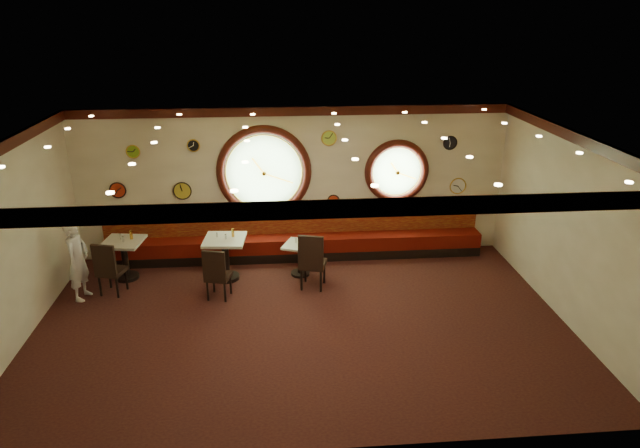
{
  "coord_description": "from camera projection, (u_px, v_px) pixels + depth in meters",
  "views": [
    {
      "loc": [
        -0.43,
        -8.5,
        5.09
      ],
      "look_at": [
        0.38,
        0.8,
        1.5
      ],
      "focal_mm": 32.0,
      "sensor_mm": 36.0,
      "label": 1
    }
  ],
  "objects": [
    {
      "name": "floor",
      "position": [
        302.0,
        323.0,
        9.77
      ],
      "size": [
        9.0,
        6.0,
        0.0
      ],
      "primitive_type": "cube",
      "color": "black",
      "rests_on": "ground"
    },
    {
      "name": "ceiling",
      "position": [
        300.0,
        139.0,
        8.62
      ],
      "size": [
        9.0,
        6.0,
        0.02
      ],
      "primitive_type": "cube",
      "color": "#B28E32",
      "rests_on": "wall_back"
    },
    {
      "name": "wall_back",
      "position": [
        293.0,
        183.0,
        11.98
      ],
      "size": [
        9.0,
        0.02,
        3.2
      ],
      "primitive_type": "cube",
      "color": "beige",
      "rests_on": "floor"
    },
    {
      "name": "wall_front",
      "position": [
        316.0,
        337.0,
        6.4
      ],
      "size": [
        9.0,
        0.02,
        3.2
      ],
      "primitive_type": "cube",
      "color": "beige",
      "rests_on": "floor"
    },
    {
      "name": "wall_left",
      "position": [
        11.0,
        246.0,
        8.83
      ],
      "size": [
        0.02,
        6.0,
        3.2
      ],
      "primitive_type": "cube",
      "color": "beige",
      "rests_on": "floor"
    },
    {
      "name": "wall_right",
      "position": [
        569.0,
        228.0,
        9.56
      ],
      "size": [
        0.02,
        6.0,
        3.2
      ],
      "primitive_type": "cube",
      "color": "beige",
      "rests_on": "floor"
    },
    {
      "name": "molding_back",
      "position": [
        292.0,
        111.0,
        11.4
      ],
      "size": [
        9.0,
        0.1,
        0.18
      ],
      "primitive_type": "cube",
      "color": "#350F09",
      "rests_on": "wall_back"
    },
    {
      "name": "molding_front",
      "position": [
        315.0,
        209.0,
        5.91
      ],
      "size": [
        9.0,
        0.1,
        0.18
      ],
      "primitive_type": "cube",
      "color": "#350F09",
      "rests_on": "wall_back"
    },
    {
      "name": "molding_right",
      "position": [
        580.0,
        139.0,
        9.01
      ],
      "size": [
        0.1,
        6.0,
        0.18
      ],
      "primitive_type": "cube",
      "color": "#350F09",
      "rests_on": "wall_back"
    },
    {
      "name": "banquette_base",
      "position": [
        295.0,
        253.0,
        12.26
      ],
      "size": [
        8.0,
        0.55,
        0.2
      ],
      "primitive_type": "cube",
      "color": "black",
      "rests_on": "floor"
    },
    {
      "name": "banquette_seat",
      "position": [
        295.0,
        243.0,
        12.17
      ],
      "size": [
        8.0,
        0.55,
        0.3
      ],
      "primitive_type": "cube",
      "color": "#540C07",
      "rests_on": "banquette_base"
    },
    {
      "name": "banquette_back",
      "position": [
        294.0,
        222.0,
        12.23
      ],
      "size": [
        8.0,
        0.1,
        0.55
      ],
      "primitive_type": "cube",
      "color": "#60070C",
      "rests_on": "wall_back"
    },
    {
      "name": "porthole_left_glass",
      "position": [
        264.0,
        172.0,
        11.84
      ],
      "size": [
        1.66,
        0.02,
        1.66
      ],
      "primitive_type": "cylinder",
      "rotation": [
        1.57,
        0.0,
        0.0
      ],
      "color": "#81B46C",
      "rests_on": "wall_back"
    },
    {
      "name": "porthole_left_frame",
      "position": [
        264.0,
        172.0,
        11.83
      ],
      "size": [
        1.98,
        0.18,
        1.98
      ],
      "primitive_type": "torus",
      "rotation": [
        1.57,
        0.0,
        0.0
      ],
      "color": "#350F09",
      "rests_on": "wall_back"
    },
    {
      "name": "porthole_left_ring",
      "position": [
        264.0,
        173.0,
        11.8
      ],
      "size": [
        1.61,
        0.03,
        1.61
      ],
      "primitive_type": "torus",
      "rotation": [
        1.57,
        0.0,
        0.0
      ],
      "color": "gold",
      "rests_on": "wall_back"
    },
    {
      "name": "porthole_right_glass",
      "position": [
        397.0,
        171.0,
        12.08
      ],
      "size": [
        1.1,
        0.02,
        1.1
      ],
      "primitive_type": "cylinder",
      "rotation": [
        1.57,
        0.0,
        0.0
      ],
      "color": "#81B46C",
      "rests_on": "wall_back"
    },
    {
      "name": "porthole_right_frame",
      "position": [
        397.0,
        171.0,
        12.07
      ],
      "size": [
        1.38,
        0.18,
        1.38
      ],
      "primitive_type": "torus",
      "rotation": [
        1.57,
        0.0,
        0.0
      ],
      "color": "#350F09",
      "rests_on": "wall_back"
    },
    {
      "name": "porthole_right_ring",
      "position": [
        397.0,
        172.0,
        12.04
      ],
      "size": [
        1.09,
        0.03,
        1.09
      ],
      "primitive_type": "torus",
      "rotation": [
        1.57,
        0.0,
        0.0
      ],
      "color": "gold",
      "rests_on": "wall_back"
    },
    {
      "name": "wall_clock_0",
      "position": [
        333.0,
        200.0,
        12.16
      ],
      "size": [
        0.24,
        0.03,
        0.24
      ],
      "primitive_type": "cylinder",
      "rotation": [
        1.57,
        0.0,
        0.0
      ],
      "color": "red",
      "rests_on": "wall_back"
    },
    {
      "name": "wall_clock_1",
      "position": [
        118.0,
        190.0,
        11.68
      ],
      "size": [
        0.32,
        0.03,
        0.32
      ],
      "primitive_type": "cylinder",
      "rotation": [
        1.57,
        0.0,
        0.0
      ],
      "color": "red",
      "rests_on": "wall_back"
    },
    {
      "name": "wall_clock_2",
      "position": [
        182.0,
        191.0,
        11.8
      ],
      "size": [
        0.36,
        0.03,
        0.36
      ],
      "primitive_type": "cylinder",
      "rotation": [
        1.57,
        0.0,
        0.0
      ],
      "color": "gold",
      "rests_on": "wall_back"
    },
    {
      "name": "wall_clock_3",
      "position": [
        450.0,
        143.0,
        11.93
      ],
      "size": [
        0.28,
        0.03,
        0.28
      ],
      "primitive_type": "cylinder",
      "rotation": [
        1.57,
        0.0,
        0.0
      ],
      "color": "black",
      "rests_on": "wall_back"
    },
    {
      "name": "wall_clock_4",
      "position": [
        329.0,
        138.0,
        11.67
      ],
      "size": [
        0.3,
        0.03,
        0.3
      ],
      "primitive_type": "cylinder",
      "rotation": [
        1.57,
        0.0,
        0.0
      ],
      "color": "#ADCD40",
      "rests_on": "wall_back"
    },
    {
      "name": "wall_clock_5",
      "position": [
        193.0,
        145.0,
        11.48
      ],
      "size": [
        0.24,
        0.03,
        0.24
      ],
      "primitive_type": "cylinder",
      "rotation": [
        1.57,
        0.0,
        0.0
      ],
      "color": "black",
      "rests_on": "wall_back"
    },
    {
      "name": "wall_clock_6",
      "position": [
        458.0,
        186.0,
        12.29
      ],
      "size": [
        0.34,
        0.03,
        0.34
      ],
      "primitive_type": "cylinder",
      "rotation": [
        1.57,
        0.0,
        0.0
      ],
      "color": "white",
      "rests_on": "wall_back"
    },
    {
      "name": "wall_clock_7",
      "position": [
        133.0,
        152.0,
        11.42
      ],
      "size": [
        0.26,
        0.03,
        0.26
      ],
      "primitive_type": "cylinder",
      "rotation": [
        1.57,
        0.0,
        0.0
      ],
      "color": "#7CB023",
      "rests_on": "wall_back"
    },
    {
      "name": "table_a",
      "position": [
        124.0,
        255.0,
        11.19
      ],
      "size": [
        0.83,
        0.83,
        0.81
      ],
      "color": "black",
      "rests_on": "floor"
    },
    {
      "name": "table_b",
      "position": [
        225.0,
        253.0,
        11.16
      ],
      "size": [
        0.85,
        0.85,
        0.86
      ],
      "color": "black",
      "rests_on": "floor"
    },
    {
      "name": "table_c",
      "position": [
        300.0,
        255.0,
        11.38
      ],
      "size": [
        0.79,
        0.79,
        0.67
      ],
      "color": "black",
      "rests_on": "floor"
    },
    {
      "name": "chair_a",
      "position": [
        108.0,
        266.0,
        10.5
      ],
      "size": [
        0.54,
        0.54,
        0.65
      ],
      "rotation": [
        0.0,
        0.0,
        -0.27
      ],
      "color": "black",
      "rests_on": "floor"
    },
    {
      "name": "chair_b",
      "position": [
        216.0,
        271.0,
        10.35
      ],
      "size": [
        0.51,
        0.51,
        0.62
      ],
      "rotation": [
        0.0,
        0.0,
        -0.25
      ],
      "color": "black",
      "rests_on": "floor"
    },
    {
      "name": "chair_c",
      "position": [
        312.0,
        258.0,
        10.71
      ],
      "size": [
        0.58,
        0.58,
        0.7
      ],
      "rotation": [
        0.0,
        0.0,
        -0.26
      ],
      "color": "black",
      "rests_on": "floor"
    },
    {
      "name": "condiment_a_salt",
      "position": [
        121.0,
        236.0,
        11.14
      ],
      "size": [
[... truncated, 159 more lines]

